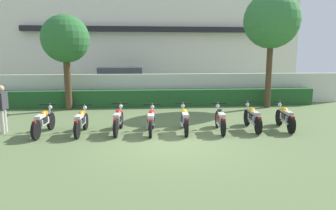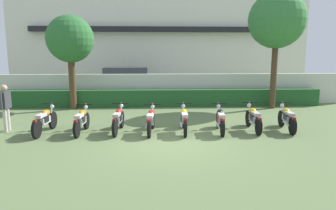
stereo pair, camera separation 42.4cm
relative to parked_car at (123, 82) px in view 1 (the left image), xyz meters
name	(u,v)px [view 1 (the left image)]	position (x,y,z in m)	size (l,w,h in m)	color
ground	(173,143)	(2.11, -10.35, -0.94)	(60.00, 60.00, 0.00)	#607547
building	(152,36)	(2.11, 5.91, 3.26)	(21.67, 6.50, 8.38)	silver
compound_wall	(159,89)	(2.11, -2.92, -0.11)	(20.58, 0.30, 1.65)	silver
hedge_row	(159,98)	(2.11, -3.62, -0.50)	(16.47, 0.70, 0.88)	#235628
parked_car	(123,82)	(0.00, 0.00, 0.00)	(4.57, 2.22, 1.89)	#9EA3A8
tree_near_inspector	(65,40)	(-2.39, -4.26, 2.45)	(2.27, 2.27, 4.57)	#4C3823
tree_far_side	(272,21)	(7.61, -4.48, 3.38)	(2.74, 2.74, 5.72)	#4C3823
motorcycle_in_row_0	(43,121)	(-2.16, -8.96, -0.48)	(0.60, 1.97, 0.97)	black
motorcycle_in_row_1	(81,121)	(-0.90, -9.00, -0.49)	(0.60, 1.82, 0.96)	black
motorcycle_in_row_2	(118,120)	(0.35, -8.92, -0.48)	(0.60, 1.91, 0.97)	black
motorcycle_in_row_3	(151,120)	(1.50, -9.08, -0.49)	(0.60, 1.84, 0.96)	black
motorcycle_in_row_4	(184,119)	(2.66, -9.04, -0.48)	(0.60, 1.90, 0.97)	black
motorcycle_in_row_5	(220,119)	(3.93, -9.10, -0.49)	(0.60, 1.86, 0.96)	black
motorcycle_in_row_6	(253,117)	(5.16, -8.93, -0.49)	(0.60, 1.93, 0.96)	black
motorcycle_in_row_7	(285,117)	(6.36, -9.00, -0.49)	(0.60, 1.84, 0.96)	black
inspector_person	(2,105)	(-3.61, -8.62, 0.05)	(0.22, 0.67, 1.67)	beige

